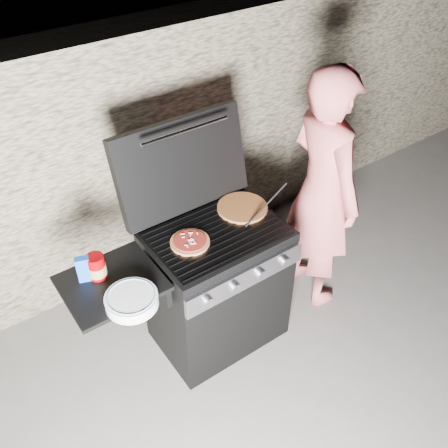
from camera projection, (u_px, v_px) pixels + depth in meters
ground at (218, 332)px, 3.47m from camera, size 50.00×50.00×0.00m
stone_wall at (134, 155)px, 3.55m from camera, size 8.00×0.35×1.80m
gas_grill at (184, 304)px, 3.06m from camera, size 1.34×0.79×0.91m
pizza_topped at (190, 241)px, 2.81m from camera, size 0.29×0.29×0.03m
pizza_plain at (242, 208)px, 3.05m from camera, size 0.36×0.36×0.02m
sauce_jar at (97, 267)px, 2.58m from camera, size 0.11×0.11×0.14m
blue_carton at (84, 269)px, 2.56m from camera, size 0.08×0.06×0.15m
plate_stack at (132, 300)px, 2.45m from camera, size 0.32×0.32×0.06m
person at (322, 192)px, 3.26m from camera, size 0.49×0.68×1.74m
tongs at (267, 204)px, 3.02m from camera, size 0.41×0.13×0.08m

